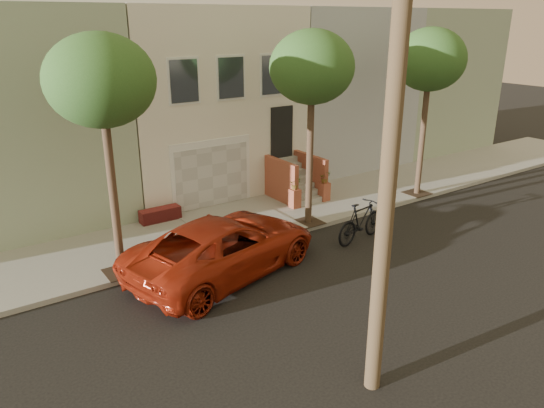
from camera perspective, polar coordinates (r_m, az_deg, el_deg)
ground at (r=14.45m, az=10.51°, el=-8.15°), size 90.00×90.00×0.00m
sidewalk at (r=18.20m, az=-1.29°, el=-1.50°), size 40.00×3.70×0.15m
house_row at (r=22.29m, az=-9.77°, el=11.70°), size 33.10×11.70×7.00m
tree_left at (r=13.38m, az=-18.45°, el=12.67°), size 2.70×2.57×6.30m
tree_mid at (r=16.43m, az=4.46°, el=14.75°), size 2.70×2.57×6.30m
tree_right at (r=20.31m, az=17.11°, el=14.94°), size 2.70×2.57×6.30m
pickup_truck at (r=14.26m, az=-5.34°, el=-4.69°), size 6.25×4.04×1.60m
motorcycle at (r=16.53m, az=9.83°, el=-1.90°), size 2.26×0.96×1.32m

